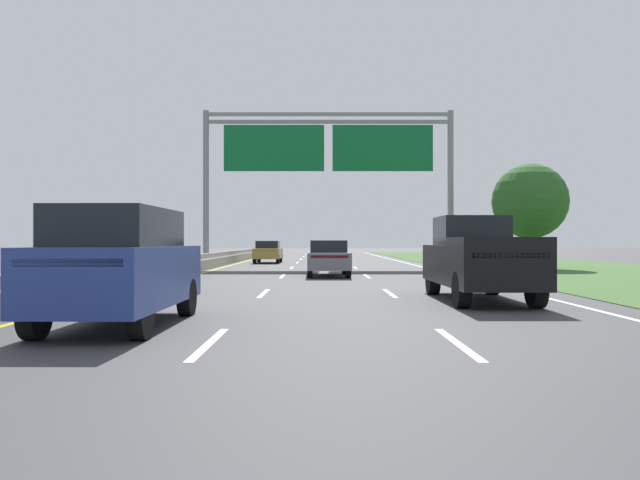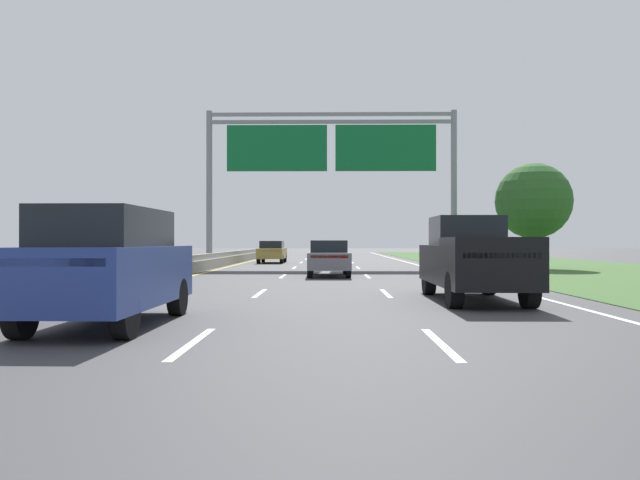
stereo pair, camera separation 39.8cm
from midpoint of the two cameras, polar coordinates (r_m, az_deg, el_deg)
The scene contains 10 objects.
ground_plane at distance 33.85m, azimuth 0.88°, elevation -2.72°, with size 220.00×220.00×0.00m, color #3D3D3F.
lane_striping at distance 33.39m, azimuth 0.88°, elevation -2.75°, with size 11.96×106.00×0.01m.
grass_verge_right at distance 36.61m, azimuth 23.30°, elevation -2.50°, with size 14.00×110.00×0.02m, color #3D602D.
median_barrier_concrete at distance 34.47m, azimuth -10.17°, elevation -2.08°, with size 0.60×110.00×0.85m.
overhead_sign_gantry at distance 37.77m, azimuth 1.34°, elevation 7.73°, with size 15.06×0.42×9.40m.
pickup_truck_black at distance 16.60m, azimuth 14.43°, elevation -1.68°, with size 2.01×5.40×2.20m.
car_grey_centre_lane_sedan at distance 27.51m, azimuth 1.21°, elevation -1.61°, with size 1.88×4.43×1.57m.
car_blue_left_lane_suv at distance 11.80m, azimuth -17.76°, elevation -2.18°, with size 1.95×4.72×2.11m.
car_gold_left_lane_sedan at distance 44.68m, azimuth -4.13°, elevation -1.05°, with size 1.83×4.41×1.57m.
roadside_tree_mid at distance 36.84m, azimuth 19.19°, elevation 3.37°, with size 4.19×4.19×5.88m.
Camera 2 is at (0.20, 1.19, 1.52)m, focal length 35.10 mm.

